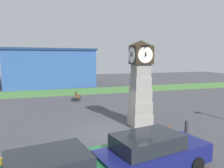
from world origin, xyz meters
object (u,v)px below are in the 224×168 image
(bollard_end_row, at_px, (186,129))
(car_by_building, at_px, (152,153))
(bollard_far_row, at_px, (168,135))
(bench, at_px, (77,95))
(bollard_near_tower, at_px, (117,145))
(clock_tower, at_px, (141,84))
(bollard_mid_row, at_px, (142,142))

(bollard_end_row, xyz_separation_m, car_by_building, (-3.48, -2.68, 0.28))
(bollard_far_row, xyz_separation_m, bench, (-2.66, 12.65, 0.03))
(bollard_end_row, height_order, car_by_building, car_by_building)
(bollard_near_tower, xyz_separation_m, car_by_building, (0.79, -1.81, 0.31))
(bollard_near_tower, distance_m, bench, 13.00)
(bollard_near_tower, bearing_deg, bollard_end_row, 11.48)
(bollard_end_row, distance_m, car_by_building, 4.40)
(car_by_building, bearing_deg, clock_tower, 69.90)
(bollard_far_row, xyz_separation_m, bollard_end_row, (1.45, 0.52, 0.03))
(bollard_near_tower, height_order, bench, bollard_near_tower)
(bollard_far_row, bearing_deg, bollard_mid_row, -166.69)
(bollard_near_tower, distance_m, bollard_far_row, 2.84)
(bench, bearing_deg, car_by_building, -87.55)
(bollard_near_tower, xyz_separation_m, bollard_far_row, (2.81, 0.35, 0.00))
(bench, bearing_deg, bollard_near_tower, -90.67)
(clock_tower, distance_m, bollard_near_tower, 5.05)
(clock_tower, height_order, bollard_mid_row, clock_tower)
(car_by_building, distance_m, bench, 14.82)
(bollard_far_row, bearing_deg, bench, 101.89)
(clock_tower, relative_size, bollard_near_tower, 5.58)
(clock_tower, bearing_deg, car_by_building, -110.10)
(bollard_end_row, bearing_deg, clock_tower, 118.51)
(bollard_near_tower, xyz_separation_m, bench, (0.15, 13.00, 0.03))
(bollard_far_row, bearing_deg, bollard_near_tower, -172.97)
(clock_tower, xyz_separation_m, bollard_mid_row, (-1.56, -3.64, -2.20))
(car_by_building, bearing_deg, bench, 92.45)
(bollard_end_row, bearing_deg, car_by_building, -142.38)
(clock_tower, height_order, bollard_far_row, clock_tower)
(clock_tower, distance_m, bollard_end_row, 3.80)
(bollard_near_tower, height_order, bollard_far_row, bollard_far_row)
(bollard_near_tower, relative_size, bollard_far_row, 0.99)
(bollard_near_tower, distance_m, bollard_mid_row, 1.21)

